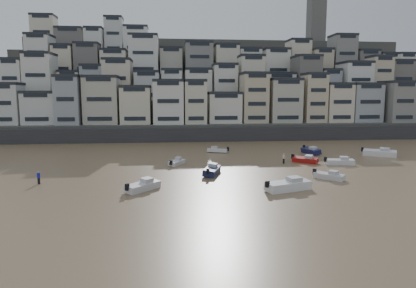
{
  "coord_description": "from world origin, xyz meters",
  "views": [
    {
      "loc": [
        -3.1,
        -27.33,
        11.76
      ],
      "look_at": [
        2.69,
        30.0,
        4.0
      ],
      "focal_mm": 32.0,
      "sensor_mm": 36.0,
      "label": 1
    }
  ],
  "objects": [
    {
      "name": "boat_e",
      "position": [
        19.96,
        33.71,
        0.65
      ],
      "size": [
        4.64,
        4.23,
        1.29
      ],
      "primitive_type": null,
      "rotation": [
        0.0,
        0.0,
        -0.69
      ],
      "color": "#A21614",
      "rests_on": "ground"
    },
    {
      "name": "ground",
      "position": [
        0.0,
        0.0,
        0.0
      ],
      "size": [
        400.0,
        400.0,
        0.0
      ],
      "primitive_type": "plane",
      "color": "olive",
      "rests_on": "ground"
    },
    {
      "name": "boat_i",
      "position": [
        24.57,
        43.0,
        0.74
      ],
      "size": [
        2.81,
        5.68,
        1.48
      ],
      "primitive_type": null,
      "rotation": [
        0.0,
        0.0,
        -1.37
      ],
      "color": "#151944",
      "rests_on": "ground"
    },
    {
      "name": "boat_g",
      "position": [
        36.46,
        38.75,
        0.88
      ],
      "size": [
        6.62,
        5.05,
        1.75
      ],
      "primitive_type": null,
      "rotation": [
        0.0,
        0.0,
        -0.53
      ],
      "color": "white",
      "rests_on": "ground"
    },
    {
      "name": "boat_f",
      "position": [
        -2.15,
        33.9,
        0.58
      ],
      "size": [
        3.31,
        4.35,
        1.15
      ],
      "primitive_type": null,
      "rotation": [
        0.0,
        0.0,
        1.05
      ],
      "color": "silver",
      "rests_on": "ground"
    },
    {
      "name": "harbor_wall",
      "position": [
        10.0,
        65.0,
        1.75
      ],
      "size": [
        140.0,
        3.0,
        3.5
      ],
      "primitive_type": "cube",
      "color": "#38383A",
      "rests_on": "ground"
    },
    {
      "name": "hillside",
      "position": [
        14.73,
        104.84,
        13.01
      ],
      "size": [
        141.04,
        66.0,
        50.0
      ],
      "color": "#4C4C47",
      "rests_on": "ground"
    },
    {
      "name": "person_blue",
      "position": [
        -20.53,
        22.41,
        0.87
      ],
      "size": [
        0.44,
        0.44,
        1.74
      ],
      "primitive_type": null,
      "color": "#161EAA",
      "rests_on": "ground"
    },
    {
      "name": "boat_h",
      "position": [
        6.28,
        46.46,
        0.62
      ],
      "size": [
        4.8,
        2.93,
        1.24
      ],
      "primitive_type": null,
      "rotation": [
        0.0,
        0.0,
        2.8
      ],
      "color": "silver",
      "rests_on": "ground"
    },
    {
      "name": "boat_j",
      "position": [
        -6.63,
        17.69,
        0.72
      ],
      "size": [
        4.84,
        5.11,
        1.45
      ],
      "primitive_type": null,
      "rotation": [
        0.0,
        0.0,
        0.84
      ],
      "color": "silver",
      "rests_on": "ground"
    },
    {
      "name": "boat_a",
      "position": [
        11.21,
        15.92,
        0.88
      ],
      "size": [
        6.82,
        4.1,
        1.77
      ],
      "primitive_type": null,
      "rotation": [
        0.0,
        0.0,
        0.33
      ],
      "color": "white",
      "rests_on": "ground"
    },
    {
      "name": "boat_c",
      "position": [
        2.86,
        25.95,
        0.78
      ],
      "size": [
        3.61,
        6.04,
        1.56
      ],
      "primitive_type": null,
      "rotation": [
        0.0,
        0.0,
        1.25
      ],
      "color": "#151D44",
      "rests_on": "ground"
    },
    {
      "name": "boat_b",
      "position": [
        18.77,
        21.23,
        0.62
      ],
      "size": [
        4.22,
        4.37,
        1.25
      ],
      "primitive_type": null,
      "rotation": [
        0.0,
        0.0,
        -0.82
      ],
      "color": "silver",
      "rests_on": "ground"
    },
    {
      "name": "boat_d",
      "position": [
        25.15,
        31.47,
        0.69
      ],
      "size": [
        5.25,
        2.4,
        1.38
      ],
      "primitive_type": null,
      "rotation": [
        0.0,
        0.0,
        -0.15
      ],
      "color": "silver",
      "rests_on": "ground"
    },
    {
      "name": "person_pink",
      "position": [
        16.06,
        33.44,
        0.87
      ],
      "size": [
        0.44,
        0.44,
        1.74
      ],
      "primitive_type": null,
      "color": "beige",
      "rests_on": "ground"
    }
  ]
}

